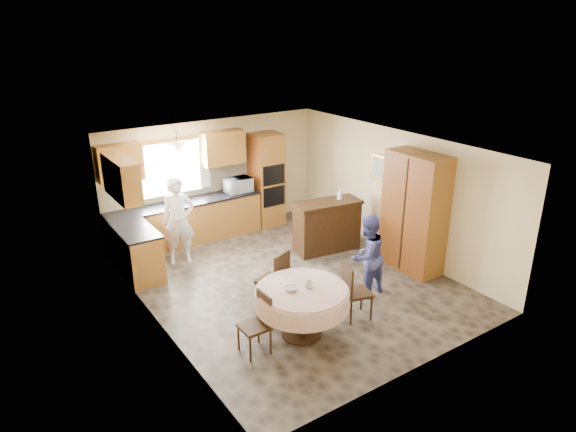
{
  "coord_description": "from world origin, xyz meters",
  "views": [
    {
      "loc": [
        -4.71,
        -6.83,
        4.47
      ],
      "look_at": [
        0.12,
        0.3,
        1.16
      ],
      "focal_mm": 32.0,
      "sensor_mm": 36.0,
      "label": 1
    }
  ],
  "objects_px": {
    "chair_back": "(276,277)",
    "person_dining": "(367,256)",
    "cupboard": "(415,212)",
    "oven_tower": "(267,180)",
    "person_sink": "(178,221)",
    "chair_right": "(353,289)",
    "sideboard": "(327,227)",
    "dining_table": "(302,299)",
    "chair_left": "(259,320)"
  },
  "relations": [
    {
      "from": "chair_right",
      "to": "chair_back",
      "type": "bearing_deg",
      "value": 56.16
    },
    {
      "from": "oven_tower",
      "to": "cupboard",
      "type": "relative_size",
      "value": 0.94
    },
    {
      "from": "oven_tower",
      "to": "cupboard",
      "type": "xyz_separation_m",
      "value": [
        1.07,
        -3.48,
        0.07
      ]
    },
    {
      "from": "dining_table",
      "to": "person_sink",
      "type": "xyz_separation_m",
      "value": [
        -0.5,
        3.37,
        0.24
      ]
    },
    {
      "from": "cupboard",
      "to": "dining_table",
      "type": "distance_m",
      "value": 3.16
    },
    {
      "from": "dining_table",
      "to": "person_dining",
      "type": "distance_m",
      "value": 1.68
    },
    {
      "from": "dining_table",
      "to": "chair_back",
      "type": "xyz_separation_m",
      "value": [
        0.13,
        0.89,
        -0.06
      ]
    },
    {
      "from": "oven_tower",
      "to": "dining_table",
      "type": "relative_size",
      "value": 1.53
    },
    {
      "from": "dining_table",
      "to": "person_sink",
      "type": "bearing_deg",
      "value": 98.48
    },
    {
      "from": "chair_right",
      "to": "person_sink",
      "type": "xyz_separation_m",
      "value": [
        -1.44,
        3.43,
        0.34
      ]
    },
    {
      "from": "dining_table",
      "to": "chair_back",
      "type": "relative_size",
      "value": 1.39
    },
    {
      "from": "person_sink",
      "to": "oven_tower",
      "type": "bearing_deg",
      "value": 33.91
    },
    {
      "from": "dining_table",
      "to": "sideboard",
      "type": "bearing_deg",
      "value": 45.07
    },
    {
      "from": "oven_tower",
      "to": "person_dining",
      "type": "relative_size",
      "value": 1.46
    },
    {
      "from": "oven_tower",
      "to": "person_sink",
      "type": "height_order",
      "value": "oven_tower"
    },
    {
      "from": "oven_tower",
      "to": "chair_right",
      "type": "xyz_separation_m",
      "value": [
        -1.04,
        -4.22,
        -0.54
      ]
    },
    {
      "from": "sideboard",
      "to": "dining_table",
      "type": "distance_m",
      "value": 3.14
    },
    {
      "from": "person_dining",
      "to": "dining_table",
      "type": "bearing_deg",
      "value": 6.03
    },
    {
      "from": "cupboard",
      "to": "person_dining",
      "type": "height_order",
      "value": "cupboard"
    },
    {
      "from": "chair_back",
      "to": "person_dining",
      "type": "xyz_separation_m",
      "value": [
        1.5,
        -0.5,
        0.18
      ]
    },
    {
      "from": "chair_back",
      "to": "person_sink",
      "type": "height_order",
      "value": "person_sink"
    },
    {
      "from": "person_sink",
      "to": "person_dining",
      "type": "relative_size",
      "value": 1.18
    },
    {
      "from": "person_sink",
      "to": "person_dining",
      "type": "height_order",
      "value": "person_sink"
    },
    {
      "from": "chair_right",
      "to": "oven_tower",
      "type": "bearing_deg",
      "value": 1.81
    },
    {
      "from": "chair_left",
      "to": "chair_right",
      "type": "bearing_deg",
      "value": 86.68
    },
    {
      "from": "chair_back",
      "to": "person_dining",
      "type": "bearing_deg",
      "value": 138.97
    },
    {
      "from": "chair_left",
      "to": "chair_right",
      "type": "height_order",
      "value": "chair_right"
    },
    {
      "from": "chair_left",
      "to": "person_dining",
      "type": "height_order",
      "value": "person_dining"
    },
    {
      "from": "sideboard",
      "to": "cupboard",
      "type": "distance_m",
      "value": 1.86
    },
    {
      "from": "oven_tower",
      "to": "person_dining",
      "type": "distance_m",
      "value": 3.8
    },
    {
      "from": "chair_left",
      "to": "chair_right",
      "type": "relative_size",
      "value": 0.95
    },
    {
      "from": "chair_left",
      "to": "chair_back",
      "type": "height_order",
      "value": "chair_back"
    },
    {
      "from": "chair_left",
      "to": "person_dining",
      "type": "bearing_deg",
      "value": 98.42
    },
    {
      "from": "cupboard",
      "to": "chair_back",
      "type": "relative_size",
      "value": 2.25
    },
    {
      "from": "chair_back",
      "to": "person_sink",
      "type": "relative_size",
      "value": 0.58
    },
    {
      "from": "sideboard",
      "to": "chair_right",
      "type": "relative_size",
      "value": 1.46
    },
    {
      "from": "person_sink",
      "to": "person_dining",
      "type": "distance_m",
      "value": 3.66
    },
    {
      "from": "person_dining",
      "to": "chair_right",
      "type": "bearing_deg",
      "value": 25.74
    },
    {
      "from": "dining_table",
      "to": "person_sink",
      "type": "relative_size",
      "value": 0.81
    },
    {
      "from": "dining_table",
      "to": "chair_right",
      "type": "relative_size",
      "value": 1.47
    },
    {
      "from": "dining_table",
      "to": "person_sink",
      "type": "height_order",
      "value": "person_sink"
    },
    {
      "from": "sideboard",
      "to": "dining_table",
      "type": "xyz_separation_m",
      "value": [
        -2.21,
        -2.22,
        0.12
      ]
    },
    {
      "from": "person_sink",
      "to": "chair_back",
      "type": "bearing_deg",
      "value": -59.51
    },
    {
      "from": "cupboard",
      "to": "person_sink",
      "type": "xyz_separation_m",
      "value": [
        -3.55,
        2.69,
        -0.27
      ]
    },
    {
      "from": "sideboard",
      "to": "person_sink",
      "type": "relative_size",
      "value": 0.8
    },
    {
      "from": "sideboard",
      "to": "oven_tower",
      "type": "bearing_deg",
      "value": 105.28
    },
    {
      "from": "cupboard",
      "to": "chair_right",
      "type": "height_order",
      "value": "cupboard"
    },
    {
      "from": "sideboard",
      "to": "dining_table",
      "type": "relative_size",
      "value": 0.99
    },
    {
      "from": "oven_tower",
      "to": "chair_back",
      "type": "bearing_deg",
      "value": -119.53
    },
    {
      "from": "person_dining",
      "to": "oven_tower",
      "type": "bearing_deg",
      "value": -102.72
    }
  ]
}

